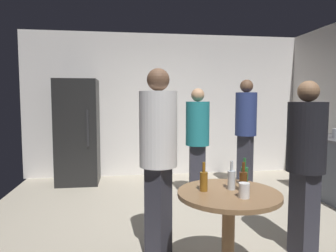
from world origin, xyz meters
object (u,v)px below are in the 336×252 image
at_px(person_in_teal_shirt, 197,135).
at_px(plastic_cup_white, 244,190).
at_px(foreground_table, 229,205).
at_px(person_in_white_shirt, 158,148).
at_px(beer_bottle_green, 244,175).
at_px(person_in_navy_shirt, 246,125).
at_px(beer_bottle_amber, 204,180).
at_px(beer_bottle_brown, 243,181).
at_px(beer_bottle_clear, 231,179).
at_px(person_in_black_shirt, 306,156).
at_px(refrigerator, 78,132).

bearing_deg(person_in_teal_shirt, plastic_cup_white, 2.42).
bearing_deg(foreground_table, person_in_white_shirt, 136.79).
distance_m(beer_bottle_green, person_in_navy_shirt, 2.50).
bearing_deg(beer_bottle_amber, beer_bottle_brown, -8.22).
distance_m(foreground_table, beer_bottle_green, 0.32).
relative_size(foreground_table, beer_bottle_clear, 3.48).
distance_m(beer_bottle_amber, person_in_black_shirt, 1.05).
distance_m(beer_bottle_green, person_in_teal_shirt, 1.88).
distance_m(plastic_cup_white, person_in_black_shirt, 0.91).
distance_m(beer_bottle_amber, person_in_white_shirt, 0.56).
bearing_deg(beer_bottle_amber, beer_bottle_clear, 2.10).
relative_size(beer_bottle_clear, plastic_cup_white, 2.09).
distance_m(beer_bottle_clear, person_in_teal_shirt, 2.00).
height_order(refrigerator, person_in_navy_shirt, refrigerator).
bearing_deg(plastic_cup_white, refrigerator, 116.51).
bearing_deg(refrigerator, beer_bottle_green, -59.26).
bearing_deg(beer_bottle_amber, plastic_cup_white, -39.43).
bearing_deg(foreground_table, beer_bottle_clear, 55.67).
xyz_separation_m(foreground_table, person_in_white_shirt, (-0.50, 0.47, 0.38)).
relative_size(person_in_black_shirt, person_in_navy_shirt, 0.91).
bearing_deg(beer_bottle_amber, refrigerator, 114.33).
xyz_separation_m(refrigerator, plastic_cup_white, (1.67, -3.35, -0.11)).
height_order(foreground_table, beer_bottle_clear, beer_bottle_clear).
height_order(beer_bottle_amber, person_in_navy_shirt, person_in_navy_shirt).
distance_m(refrigerator, beer_bottle_amber, 3.46).
distance_m(beer_bottle_amber, beer_bottle_clear, 0.23).
xyz_separation_m(refrigerator, person_in_black_shirt, (2.44, -2.90, 0.04)).
bearing_deg(person_in_navy_shirt, refrigerator, -61.52).
bearing_deg(foreground_table, refrigerator, 116.74).
bearing_deg(person_in_teal_shirt, person_in_white_shirt, -18.04).
bearing_deg(beer_bottle_clear, beer_bottle_amber, -177.90).
relative_size(refrigerator, foreground_table, 2.25).
relative_size(refrigerator, person_in_black_shirt, 1.11).
bearing_deg(beer_bottle_clear, beer_bottle_brown, -34.52).
xyz_separation_m(beer_bottle_amber, person_in_black_shirt, (1.02, 0.25, 0.13)).
distance_m(person_in_navy_shirt, person_in_white_shirt, 2.59).
relative_size(beer_bottle_amber, beer_bottle_clear, 1.00).
relative_size(refrigerator, beer_bottle_amber, 7.83).
height_order(beer_bottle_amber, person_in_teal_shirt, person_in_teal_shirt).
relative_size(foreground_table, beer_bottle_green, 3.48).
distance_m(plastic_cup_white, person_in_teal_shirt, 2.21).
height_order(foreground_table, plastic_cup_white, plastic_cup_white).
distance_m(refrigerator, foreground_table, 3.59).
distance_m(foreground_table, beer_bottle_clear, 0.20).
xyz_separation_m(plastic_cup_white, person_in_white_shirt, (-0.56, 0.62, 0.22)).
height_order(foreground_table, beer_bottle_amber, beer_bottle_amber).
bearing_deg(person_in_navy_shirt, person_in_black_shirt, 35.14).
height_order(person_in_black_shirt, person_in_navy_shirt, person_in_navy_shirt).
relative_size(beer_bottle_amber, person_in_navy_shirt, 0.13).
xyz_separation_m(beer_bottle_brown, plastic_cup_white, (-0.06, -0.16, -0.03)).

